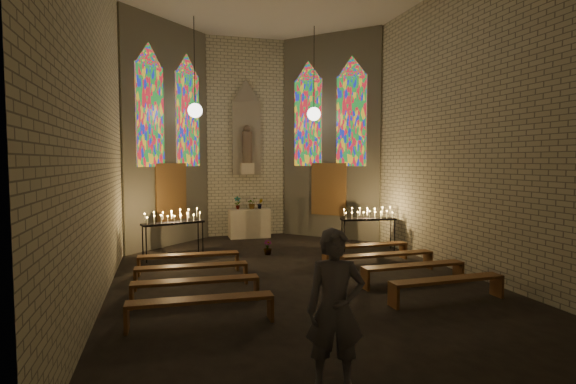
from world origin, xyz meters
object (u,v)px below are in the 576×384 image
object	(u,v)px
votive_stand_left	(173,220)
visitor	(335,309)
altar	(249,223)
aisle_flower_pot	(268,247)
votive_stand_right	(368,216)

from	to	relation	value
votive_stand_left	visitor	world-z (taller)	visitor
altar	votive_stand_left	size ratio (longest dim) A/B	0.81
altar	votive_stand_left	distance (m)	3.83
aisle_flower_pot	votive_stand_right	world-z (taller)	votive_stand_right
altar	visitor	xyz separation A→B (m)	(-0.95, -10.53, 0.45)
votive_stand_right	visitor	xyz separation A→B (m)	(-3.95, -7.35, -0.08)
visitor	aisle_flower_pot	bearing A→B (deg)	97.81
altar	votive_stand_right	size ratio (longest dim) A/B	0.84
altar	votive_stand_left	xyz separation A→B (m)	(-2.63, -2.73, 0.57)
votive_stand_right	visitor	size ratio (longest dim) A/B	0.88
votive_stand_left	aisle_flower_pot	bearing A→B (deg)	-24.37
visitor	votive_stand_left	bearing A→B (deg)	116.89
aisle_flower_pot	altar	bearing A→B (deg)	89.42
visitor	altar	bearing A→B (deg)	99.60
votive_stand_right	visitor	distance (m)	8.34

